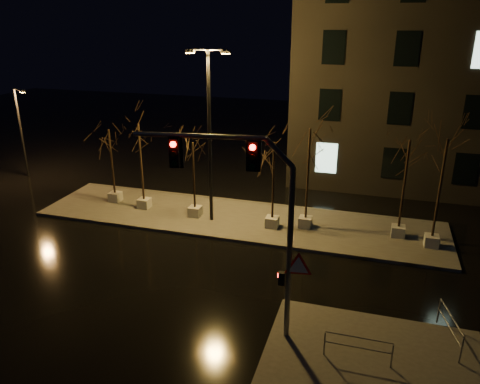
% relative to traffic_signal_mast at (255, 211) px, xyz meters
% --- Properties ---
extents(ground, '(90.00, 90.00, 0.00)m').
position_rel_traffic_signal_mast_xyz_m(ground, '(-3.43, 3.28, -4.75)').
color(ground, black).
rests_on(ground, ground).
extents(median, '(22.00, 5.00, 0.15)m').
position_rel_traffic_signal_mast_xyz_m(median, '(-3.43, 9.28, -4.68)').
color(median, '#4A4742').
rests_on(median, ground).
extents(sidewalk_corner, '(7.00, 5.00, 0.15)m').
position_rel_traffic_signal_mast_xyz_m(sidewalk_corner, '(4.07, -0.22, -4.68)').
color(sidewalk_corner, '#4A4742').
rests_on(sidewalk_corner, ground).
extents(tree_0, '(1.80, 1.80, 4.46)m').
position_rel_traffic_signal_mast_xyz_m(tree_0, '(-11.10, 9.58, -1.22)').
color(tree_0, '#B8B6AB').
rests_on(tree_0, median).
extents(tree_1, '(1.80, 1.80, 5.02)m').
position_rel_traffic_signal_mast_xyz_m(tree_1, '(-8.96, 9.14, -0.79)').
color(tree_1, '#B8B6AB').
rests_on(tree_1, median).
extents(tree_2, '(1.80, 1.80, 4.28)m').
position_rel_traffic_signal_mast_xyz_m(tree_2, '(-5.72, 8.86, -1.35)').
color(tree_2, '#B8B6AB').
rests_on(tree_2, median).
extents(tree_3, '(1.80, 1.80, 4.67)m').
position_rel_traffic_signal_mast_xyz_m(tree_3, '(-1.34, 8.70, -1.06)').
color(tree_3, '#B8B6AB').
rests_on(tree_3, median).
extents(tree_4, '(1.80, 1.80, 5.39)m').
position_rel_traffic_signal_mast_xyz_m(tree_4, '(0.32, 9.18, -0.52)').
color(tree_4, '#B8B6AB').
rests_on(tree_4, median).
extents(tree_5, '(1.80, 1.80, 5.08)m').
position_rel_traffic_signal_mast_xyz_m(tree_5, '(4.94, 9.42, -0.75)').
color(tree_5, '#B8B6AB').
rests_on(tree_5, median).
extents(tree_6, '(1.80, 1.80, 5.43)m').
position_rel_traffic_signal_mast_xyz_m(tree_6, '(6.45, 8.74, -0.49)').
color(tree_6, '#B8B6AB').
rests_on(tree_6, median).
extents(traffic_signal_mast, '(5.70, 0.87, 7.01)m').
position_rel_traffic_signal_mast_xyz_m(traffic_signal_mast, '(0.00, 0.00, 0.00)').
color(traffic_signal_mast, slate).
rests_on(traffic_signal_mast, sidewalk_corner).
extents(streetlight_main, '(2.22, 0.44, 8.89)m').
position_rel_traffic_signal_mast_xyz_m(streetlight_main, '(-4.69, 8.65, 0.52)').
color(streetlight_main, black).
rests_on(streetlight_main, median).
extents(streetlight_far, '(1.16, 0.53, 6.06)m').
position_rel_traffic_signal_mast_xyz_m(streetlight_far, '(-19.59, 12.34, -1.42)').
color(streetlight_far, black).
rests_on(streetlight_far, ground).
extents(guard_rail_a, '(2.13, 0.05, 0.92)m').
position_rel_traffic_signal_mast_xyz_m(guard_rail_a, '(3.54, -0.46, -4.00)').
color(guard_rail_a, slate).
rests_on(guard_rail_a, sidewalk_corner).
extents(guard_rail_b, '(0.53, 2.10, 1.02)m').
position_rel_traffic_signal_mast_xyz_m(guard_rail_b, '(6.43, 1.39, -3.95)').
color(guard_rail_b, slate).
rests_on(guard_rail_b, sidewalk_corner).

